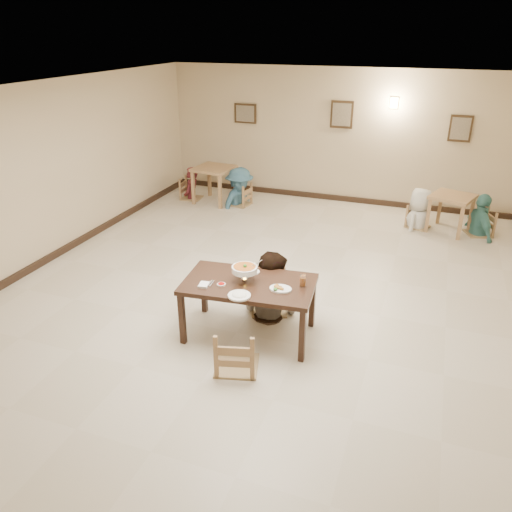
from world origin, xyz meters
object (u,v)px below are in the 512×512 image
at_px(curry_warmer, 245,269).
at_px(chair_far, 270,277).
at_px(bg_chair_ll, 191,179).
at_px(bg_diner_b, 239,168).
at_px(bg_diner_a, 190,167).
at_px(chair_near, 236,329).
at_px(drink_glass, 303,281).
at_px(bg_chair_lr, 239,185).
at_px(bg_chair_rr, 482,211).
at_px(bg_table_left, 214,173).
at_px(bg_diner_d, 486,194).
at_px(main_table, 249,288).
at_px(main_diner, 271,252).
at_px(bg_chair_rl, 420,207).
at_px(bg_table_right, 452,202).
at_px(bg_diner_c, 423,189).

bearing_deg(curry_warmer, chair_far, 81.40).
xyz_separation_m(bg_chair_ll, bg_diner_b, (1.26, -0.03, 0.40)).
bearing_deg(bg_diner_a, chair_near, 24.87).
height_order(chair_far, bg_chair_ll, chair_far).
relative_size(drink_glass, bg_diner_b, 0.09).
distance_m(bg_chair_lr, bg_chair_rr, 5.15).
bearing_deg(bg_table_left, bg_diner_d, -0.50).
relative_size(bg_table_left, bg_diner_a, 0.60).
bearing_deg(bg_chair_ll, curry_warmer, -151.73).
bearing_deg(bg_chair_lr, bg_chair_ll, -82.68).
relative_size(main_table, main_diner, 0.92).
bearing_deg(bg_diner_b, chair_near, -143.87).
bearing_deg(bg_chair_rl, bg_chair_ll, 108.98).
height_order(bg_table_right, bg_diner_d, bg_diner_d).
relative_size(main_diner, curry_warmer, 5.17).
distance_m(curry_warmer, bg_chair_ll, 5.99).
height_order(chair_near, bg_diner_d, bg_diner_d).
relative_size(chair_far, main_diner, 0.56).
height_order(bg_table_left, bg_diner_d, bg_diner_d).
xyz_separation_m(drink_glass, bg_chair_rr, (2.36, 4.76, -0.38)).
bearing_deg(bg_diner_b, bg_table_left, 104.91).
height_order(chair_far, bg_diner_d, bg_diner_d).
distance_m(drink_glass, bg_chair_rr, 5.33).
height_order(drink_glass, bg_diner_d, bg_diner_d).
relative_size(main_diner, bg_diner_d, 1.15).
xyz_separation_m(bg_chair_rl, bg_diner_c, (0.00, 0.00, 0.38)).
bearing_deg(bg_table_right, bg_diner_b, 178.92).
xyz_separation_m(bg_chair_rr, bg_diner_c, (-1.16, -0.00, 0.34)).
xyz_separation_m(chair_far, main_diner, (0.03, -0.08, 0.42)).
bearing_deg(curry_warmer, bg_chair_lr, 112.53).
bearing_deg(bg_table_right, curry_warmer, -117.42).
height_order(chair_near, bg_diner_c, bg_diner_c).
bearing_deg(chair_far, bg_table_left, 104.36).
height_order(chair_near, drink_glass, chair_near).
height_order(chair_near, curry_warmer, chair_near).
bearing_deg(bg_diner_c, main_table, 0.91).
relative_size(bg_table_left, bg_chair_lr, 0.96).
bearing_deg(main_table, bg_table_right, 57.56).
relative_size(bg_table_right, bg_diner_d, 0.58).
relative_size(drink_glass, bg_diner_a, 0.10).
distance_m(bg_table_left, bg_table_right, 5.20).
distance_m(bg_chair_rr, bg_diner_c, 1.21).
xyz_separation_m(bg_diner_b, bg_diner_d, (5.15, -0.05, -0.04)).
height_order(main_table, bg_table_right, main_table).
height_order(curry_warmer, bg_table_right, curry_warmer).
height_order(chair_far, curry_warmer, curry_warmer).
bearing_deg(bg_diner_a, main_diner, 31.91).
xyz_separation_m(main_table, bg_diner_c, (1.88, 4.89, 0.12)).
xyz_separation_m(main_diner, bg_chair_ll, (-3.45, 4.34, -0.48)).
relative_size(main_table, bg_chair_rl, 1.98).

